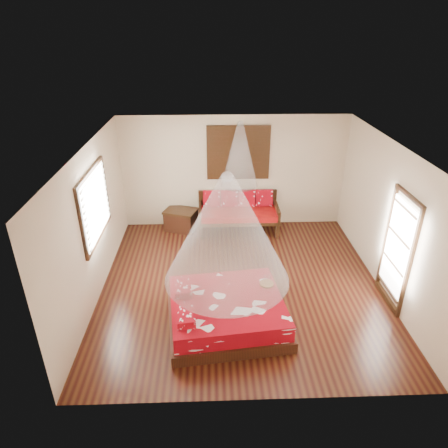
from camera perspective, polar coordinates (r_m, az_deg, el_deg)
The scene contains 10 objects.
room at distance 7.39m, azimuth 2.65°, elevation 0.29°, with size 5.54×5.54×2.84m.
bed at distance 7.04m, azimuth 0.27°, elevation -12.38°, with size 2.18×2.02×0.63m.
daybed at distance 9.92m, azimuth 2.06°, elevation 1.93°, with size 1.97×0.88×0.98m.
storage_chest at distance 10.09m, azimuth -6.15°, elevation 0.63°, with size 0.92×0.79×0.53m.
shutter_panel at distance 9.74m, azimuth 2.06°, elevation 10.12°, with size 1.52×0.06×1.32m.
window_left at distance 7.72m, azimuth -17.92°, elevation 2.61°, with size 0.10×1.74×1.34m.
glazed_door at distance 7.74m, azimuth 23.48°, elevation -3.59°, with size 0.08×1.02×2.16m.
wine_tray at distance 7.25m, azimuth 6.14°, elevation -8.23°, with size 0.26×0.26×0.21m.
mosquito_net_main at distance 6.15m, azimuth 0.45°, elevation -0.75°, with size 2.03×2.03×1.80m, color white.
mosquito_net_daybed at distance 9.27m, azimuth 2.26°, elevation 9.88°, with size 0.86×0.86×1.50m, color white.
Camera 1 is at (-0.58, -6.59, 4.70)m, focal length 32.00 mm.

